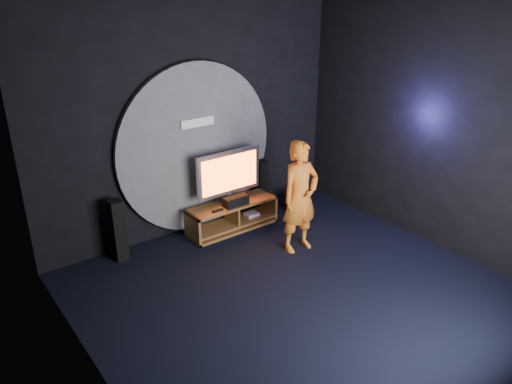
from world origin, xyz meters
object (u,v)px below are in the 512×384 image
(tower_speaker_left, at_px, (118,230))
(tower_speaker_right, at_px, (261,186))
(media_console, at_px, (233,217))
(tv, at_px, (229,175))
(subwoofer, at_px, (296,203))
(player, at_px, (300,197))

(tower_speaker_left, height_order, tower_speaker_right, same)
(media_console, xyz_separation_m, tower_speaker_left, (-1.79, 0.19, 0.26))
(media_console, height_order, tower_speaker_right, tower_speaker_right)
(tv, height_order, subwoofer, tv)
(tower_speaker_left, height_order, subwoofer, tower_speaker_left)
(media_console, distance_m, subwoofer, 1.23)
(tower_speaker_right, bearing_deg, tv, -164.66)
(tower_speaker_left, bearing_deg, media_console, -5.99)
(media_console, xyz_separation_m, player, (0.43, -1.09, 0.63))
(tower_speaker_right, height_order, player, player)
(media_console, height_order, subwoofer, media_console)
(media_console, distance_m, tv, 0.71)
(tower_speaker_right, xyz_separation_m, player, (-0.35, -1.37, 0.37))
(tv, height_order, tower_speaker_left, tv)
(media_console, relative_size, tv, 1.33)
(tv, relative_size, tower_speaker_left, 1.23)
(tower_speaker_left, relative_size, subwoofer, 2.87)
(tv, xyz_separation_m, tower_speaker_right, (0.78, 0.21, -0.45))
(tower_speaker_right, distance_m, player, 1.47)
(tower_speaker_right, bearing_deg, media_console, -160.02)
(tv, distance_m, player, 1.24)
(subwoofer, distance_m, player, 1.44)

